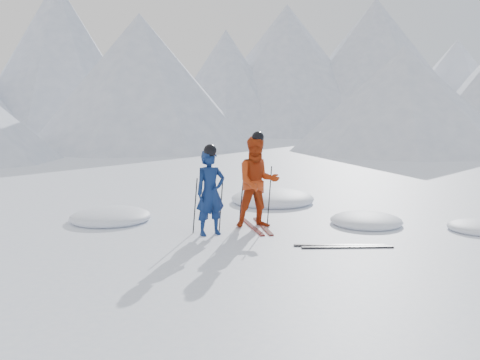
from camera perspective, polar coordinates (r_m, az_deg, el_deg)
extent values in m
plane|color=white|center=(10.55, 9.92, -6.07)|extent=(160.00, 160.00, 0.00)
cone|color=#B2BCD1|center=(50.94, -19.61, 12.55)|extent=(23.96, 23.96, 14.35)
cone|color=#B2BCD1|center=(61.00, -11.81, 10.82)|extent=(17.69, 17.69, 11.93)
cone|color=#B2BCD1|center=(53.82, -1.57, 10.84)|extent=(19.63, 19.63, 10.85)
cone|color=#B2BCD1|center=(58.10, 5.24, 12.21)|extent=(23.31, 23.31, 14.15)
cone|color=#B2BCD1|center=(60.14, 14.82, 12.18)|extent=(28.94, 28.94, 14.88)
cone|color=silver|center=(65.48, 23.00, 9.64)|extent=(24.45, 24.45, 10.76)
cone|color=#B2BCD1|center=(33.46, 17.74, 8.65)|extent=(14.00, 14.00, 6.50)
cone|color=#B2BCD1|center=(35.67, -11.07, 10.80)|extent=(16.00, 16.00, 9.00)
imported|color=navy|center=(10.24, -3.34, -1.42)|extent=(0.73, 0.60, 1.73)
imported|color=#B0330E|center=(10.90, 1.99, -0.25)|extent=(0.97, 0.77, 1.96)
cylinder|color=black|center=(10.41, -5.07, -2.91)|extent=(0.12, 0.08, 1.15)
cylinder|color=black|center=(10.57, -2.14, -2.72)|extent=(0.12, 0.07, 1.15)
cylinder|color=black|center=(11.13, 0.20, -1.78)|extent=(0.13, 0.10, 1.31)
cylinder|color=black|center=(11.16, 3.33, -1.77)|extent=(0.13, 0.09, 1.31)
cube|color=black|center=(11.05, 1.36, -5.24)|extent=(0.19, 1.70, 0.03)
cube|color=black|center=(11.10, 2.58, -5.18)|extent=(0.11, 1.70, 0.03)
cube|color=black|center=(9.71, 11.10, -7.21)|extent=(1.69, 0.39, 0.03)
cube|color=black|center=(9.61, 11.99, -7.39)|extent=(1.70, 0.33, 0.03)
ellipsoid|color=white|center=(12.06, -14.31, -4.45)|extent=(1.84, 1.84, 0.41)
ellipsoid|color=white|center=(11.68, 13.97, -4.83)|extent=(1.59, 1.59, 0.35)
ellipsoid|color=white|center=(14.00, 3.67, -2.55)|extent=(2.27, 2.27, 0.50)
ellipsoid|color=white|center=(11.87, 25.23, -5.15)|extent=(1.28, 1.28, 0.28)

